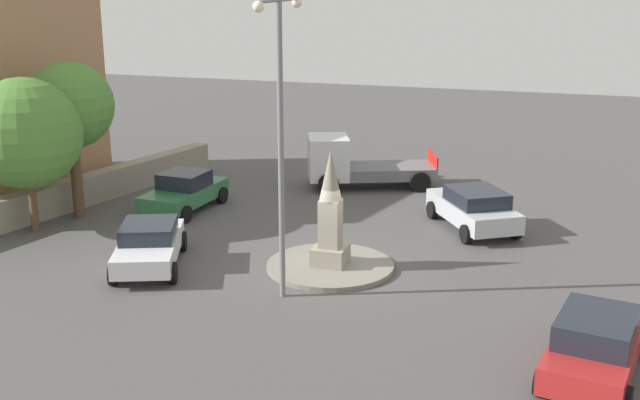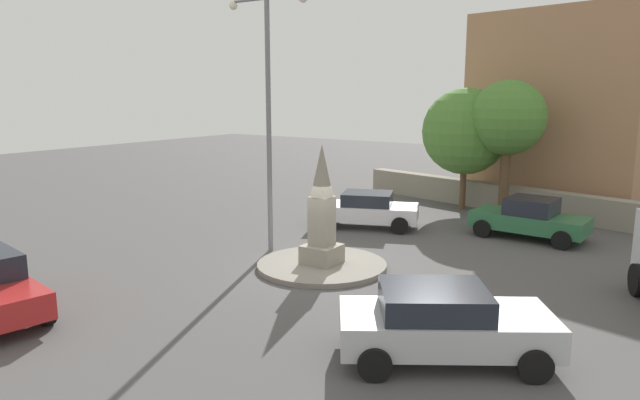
# 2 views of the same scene
# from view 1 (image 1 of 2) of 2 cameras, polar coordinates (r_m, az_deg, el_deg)

# --- Properties ---
(ground_plane) EXTENTS (80.00, 80.00, 0.00)m
(ground_plane) POSITION_cam_1_polar(r_m,az_deg,el_deg) (24.27, 0.74, -4.92)
(ground_plane) COLOR #4F4C4C
(traffic_island) EXTENTS (3.88, 3.88, 0.15)m
(traffic_island) POSITION_cam_1_polar(r_m,az_deg,el_deg) (24.24, 0.74, -4.76)
(traffic_island) COLOR gray
(traffic_island) RESTS_ON ground
(monument) EXTENTS (1.00, 1.00, 3.56)m
(monument) POSITION_cam_1_polar(r_m,az_deg,el_deg) (23.72, 0.75, -1.07)
(monument) COLOR gray
(monument) RESTS_ON traffic_island
(streetlamp) EXTENTS (3.02, 0.28, 8.40)m
(streetlamp) POSITION_cam_1_polar(r_m,az_deg,el_deg) (20.86, -2.86, 5.94)
(streetlamp) COLOR slate
(streetlamp) RESTS_ON ground
(car_silver_waiting) EXTENTS (4.46, 3.75, 1.46)m
(car_silver_waiting) POSITION_cam_1_polar(r_m,az_deg,el_deg) (28.24, 10.98, -0.55)
(car_silver_waiting) COLOR #B7BABF
(car_silver_waiting) RESTS_ON ground
(car_white_parked_left) EXTENTS (4.39, 3.07, 1.37)m
(car_white_parked_left) POSITION_cam_1_polar(r_m,az_deg,el_deg) (24.75, -12.16, -3.11)
(car_white_parked_left) COLOR silver
(car_white_parked_left) RESTS_ON ground
(car_red_parked_right) EXTENTS (4.64, 2.56, 1.51)m
(car_red_parked_right) POSITION_cam_1_polar(r_m,az_deg,el_deg) (18.90, 19.22, -9.64)
(car_red_parked_right) COLOR #B22323
(car_red_parked_right) RESTS_ON ground
(car_green_passing) EXTENTS (4.03, 2.16, 1.48)m
(car_green_passing) POSITION_cam_1_polar(r_m,az_deg,el_deg) (30.35, -9.72, 0.63)
(car_green_passing) COLOR #2D6B42
(car_green_passing) RESTS_ON ground
(truck_white_far_side) EXTENTS (3.78, 5.59, 2.17)m
(truck_white_far_side) POSITION_cam_1_polar(r_m,az_deg,el_deg) (33.14, 2.47, 2.62)
(truck_white_far_side) COLOR silver
(truck_white_far_side) RESTS_ON ground
(stone_boundary_wall) EXTENTS (16.01, 4.48, 1.14)m
(stone_boundary_wall) POSITION_cam_1_polar(r_m,az_deg,el_deg) (31.33, -17.92, 0.23)
(stone_boundary_wall) COLOR gray
(stone_boundary_wall) RESTS_ON ground
(tree_near_wall) EXTENTS (3.79, 3.79, 5.37)m
(tree_near_wall) POSITION_cam_1_polar(r_m,az_deg,el_deg) (28.59, -20.35, 4.52)
(tree_near_wall) COLOR brown
(tree_near_wall) RESTS_ON ground
(tree_mid_cluster) EXTENTS (3.10, 3.10, 5.68)m
(tree_mid_cluster) POSITION_cam_1_polar(r_m,az_deg,el_deg) (29.75, -17.47, 6.42)
(tree_mid_cluster) COLOR brown
(tree_mid_cluster) RESTS_ON ground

